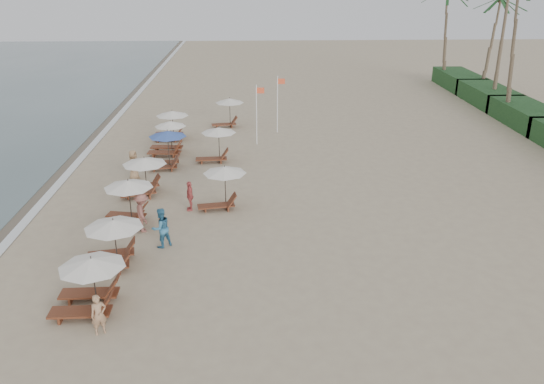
{
  "coord_description": "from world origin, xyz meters",
  "views": [
    {
      "loc": [
        -0.06,
        -20.0,
        11.51
      ],
      "look_at": [
        1.0,
        5.27,
        1.3
      ],
      "focal_mm": 36.35,
      "sensor_mm": 36.0,
      "label": 1
    }
  ],
  "objects_px": {
    "lounger_station_1": "(110,242)",
    "beachgoer_far_a": "(190,196)",
    "flag_pole_near": "(257,112)",
    "inland_station_0": "(221,183)",
    "inland_station_1": "(215,141)",
    "beachgoer_mid_b": "(142,212)",
    "lounger_station_4": "(166,148)",
    "beachgoer_near": "(99,315)",
    "beachgoer_mid_a": "(161,228)",
    "lounger_station_0": "(87,285)",
    "beachgoer_far_b": "(134,165)",
    "inland_station_2": "(227,109)",
    "lounger_station_3": "(142,175)",
    "lounger_station_5": "(167,140)",
    "lounger_station_6": "(170,125)",
    "lounger_station_2": "(126,202)"
  },
  "relations": [
    {
      "from": "inland_station_1",
      "to": "lounger_station_1",
      "type": "bearing_deg",
      "value": -105.2
    },
    {
      "from": "inland_station_2",
      "to": "beachgoer_far_a",
      "type": "height_order",
      "value": "inland_station_2"
    },
    {
      "from": "lounger_station_4",
      "to": "lounger_station_5",
      "type": "xyz_separation_m",
      "value": [
        -0.34,
        2.91,
        -0.34
      ]
    },
    {
      "from": "inland_station_2",
      "to": "flag_pole_near",
      "type": "height_order",
      "value": "flag_pole_near"
    },
    {
      "from": "lounger_station_1",
      "to": "lounger_station_4",
      "type": "distance_m",
      "value": 12.25
    },
    {
      "from": "lounger_station_0",
      "to": "beachgoer_far_a",
      "type": "distance_m",
      "value": 9.31
    },
    {
      "from": "flag_pole_near",
      "to": "inland_station_0",
      "type": "bearing_deg",
      "value": -100.25
    },
    {
      "from": "lounger_station_0",
      "to": "inland_station_0",
      "type": "relative_size",
      "value": 1.05
    },
    {
      "from": "beachgoer_mid_a",
      "to": "lounger_station_5",
      "type": "bearing_deg",
      "value": -121.94
    },
    {
      "from": "inland_station_0",
      "to": "inland_station_2",
      "type": "height_order",
      "value": "same"
    },
    {
      "from": "inland_station_2",
      "to": "beachgoer_near",
      "type": "xyz_separation_m",
      "value": [
        -3.46,
        -26.64,
        -0.66
      ]
    },
    {
      "from": "lounger_station_2",
      "to": "beachgoer_mid_a",
      "type": "distance_m",
      "value": 3.13
    },
    {
      "from": "flag_pole_near",
      "to": "inland_station_1",
      "type": "bearing_deg",
      "value": -126.67
    },
    {
      "from": "beachgoer_mid_b",
      "to": "flag_pole_near",
      "type": "relative_size",
      "value": 0.45
    },
    {
      "from": "inland_station_1",
      "to": "lounger_station_0",
      "type": "bearing_deg",
      "value": -102.68
    },
    {
      "from": "lounger_station_6",
      "to": "beachgoer_near",
      "type": "relative_size",
      "value": 1.83
    },
    {
      "from": "inland_station_1",
      "to": "beachgoer_near",
      "type": "relative_size",
      "value": 1.84
    },
    {
      "from": "beachgoer_mid_b",
      "to": "lounger_station_4",
      "type": "bearing_deg",
      "value": -19.97
    },
    {
      "from": "lounger_station_2",
      "to": "lounger_station_4",
      "type": "height_order",
      "value": "lounger_station_4"
    },
    {
      "from": "beachgoer_near",
      "to": "beachgoer_mid_a",
      "type": "distance_m",
      "value": 6.42
    },
    {
      "from": "lounger_station_4",
      "to": "beachgoer_near",
      "type": "distance_m",
      "value": 16.94
    },
    {
      "from": "inland_station_1",
      "to": "beachgoer_mid_b",
      "type": "relative_size",
      "value": 1.42
    },
    {
      "from": "lounger_station_0",
      "to": "inland_station_2",
      "type": "height_order",
      "value": "inland_station_2"
    },
    {
      "from": "inland_station_0",
      "to": "beachgoer_mid_a",
      "type": "xyz_separation_m",
      "value": [
        -2.5,
        -4.18,
        -0.48
      ]
    },
    {
      "from": "lounger_station_6",
      "to": "lounger_station_5",
      "type": "bearing_deg",
      "value": -85.77
    },
    {
      "from": "lounger_station_0",
      "to": "lounger_station_5",
      "type": "height_order",
      "value": "lounger_station_5"
    },
    {
      "from": "lounger_station_4",
      "to": "inland_station_0",
      "type": "bearing_deg",
      "value": -60.01
    },
    {
      "from": "lounger_station_4",
      "to": "flag_pole_near",
      "type": "bearing_deg",
      "value": 40.03
    },
    {
      "from": "lounger_station_0",
      "to": "lounger_station_3",
      "type": "height_order",
      "value": "lounger_station_3"
    },
    {
      "from": "beachgoer_near",
      "to": "flag_pole_near",
      "type": "bearing_deg",
      "value": 47.62
    },
    {
      "from": "lounger_station_0",
      "to": "lounger_station_4",
      "type": "bearing_deg",
      "value": 87.3
    },
    {
      "from": "lounger_station_1",
      "to": "beachgoer_near",
      "type": "height_order",
      "value": "lounger_station_1"
    },
    {
      "from": "lounger_station_2",
      "to": "beachgoer_far_a",
      "type": "bearing_deg",
      "value": 29.77
    },
    {
      "from": "lounger_station_2",
      "to": "lounger_station_6",
      "type": "relative_size",
      "value": 0.98
    },
    {
      "from": "lounger_station_1",
      "to": "beachgoer_far_a",
      "type": "bearing_deg",
      "value": 64.24
    },
    {
      "from": "beachgoer_far_a",
      "to": "beachgoer_far_b",
      "type": "height_order",
      "value": "beachgoer_far_b"
    },
    {
      "from": "lounger_station_4",
      "to": "inland_station_2",
      "type": "distance_m",
      "value": 10.32
    },
    {
      "from": "lounger_station_1",
      "to": "flag_pole_near",
      "type": "bearing_deg",
      "value": 69.5
    },
    {
      "from": "inland_station_2",
      "to": "beachgoer_near",
      "type": "distance_m",
      "value": 26.88
    },
    {
      "from": "lounger_station_1",
      "to": "lounger_station_3",
      "type": "distance_m",
      "value": 7.95
    },
    {
      "from": "lounger_station_2",
      "to": "beachgoer_mid_a",
      "type": "xyz_separation_m",
      "value": [
        2.01,
        -2.37,
        -0.26
      ]
    },
    {
      "from": "lounger_station_0",
      "to": "inland_station_0",
      "type": "xyz_separation_m",
      "value": [
        4.44,
        9.03,
        0.38
      ]
    },
    {
      "from": "lounger_station_2",
      "to": "lounger_station_3",
      "type": "height_order",
      "value": "lounger_station_2"
    },
    {
      "from": "lounger_station_0",
      "to": "lounger_station_3",
      "type": "relative_size",
      "value": 1.04
    },
    {
      "from": "lounger_station_3",
      "to": "beachgoer_near",
      "type": "relative_size",
      "value": 1.82
    },
    {
      "from": "inland_station_1",
      "to": "beachgoer_far_b",
      "type": "relative_size",
      "value": 1.53
    },
    {
      "from": "lounger_station_1",
      "to": "beachgoer_near",
      "type": "relative_size",
      "value": 1.83
    },
    {
      "from": "inland_station_0",
      "to": "beachgoer_far_b",
      "type": "height_order",
      "value": "inland_station_0"
    },
    {
      "from": "beachgoer_far_b",
      "to": "flag_pole_near",
      "type": "xyz_separation_m",
      "value": [
        7.41,
        6.69,
        1.48
      ]
    },
    {
      "from": "flag_pole_near",
      "to": "lounger_station_1",
      "type": "bearing_deg",
      "value": -110.5
    }
  ]
}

